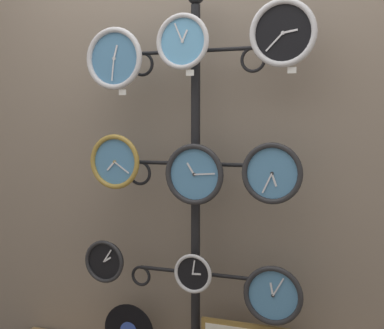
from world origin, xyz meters
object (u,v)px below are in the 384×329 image
object	(u,v)px
clock_bottom_center	(193,273)
display_stand	(196,239)
clock_top_right	(283,33)
clock_middle_right	(272,173)
clock_top_left	(115,59)
clock_middle_left	(115,162)
clock_top_center	(183,42)
clock_bottom_right	(273,295)
clock_middle_center	(195,174)
clock_bottom_left	(105,261)

from	to	relation	value
clock_bottom_center	display_stand	bearing A→B (deg)	105.13
clock_top_right	clock_middle_right	distance (m)	0.63
clock_top_left	clock_middle_left	bearing A→B (deg)	134.11
clock_top_right	clock_middle_left	size ratio (longest dim) A/B	1.09
clock_top_center	clock_bottom_center	xyz separation A→B (m)	(0.05, 0.01, -1.12)
clock_middle_right	clock_bottom_right	size ratio (longest dim) A/B	1.00
clock_top_center	clock_middle_right	size ratio (longest dim) A/B	0.94
display_stand	clock_bottom_right	world-z (taller)	display_stand
display_stand	clock_middle_center	world-z (taller)	display_stand
clock_top_left	clock_bottom_right	world-z (taller)	clock_top_left
clock_top_center	clock_middle_center	xyz separation A→B (m)	(0.05, 0.03, -0.63)
display_stand	clock_top_center	size ratio (longest dim) A/B	7.35
clock_top_left	clock_middle_center	distance (m)	0.71
clock_middle_right	clock_bottom_center	size ratio (longest dim) A/B	1.46
clock_top_left	clock_bottom_right	bearing A→B (deg)	1.08
display_stand	clock_top_center	bearing A→B (deg)	-100.66
clock_middle_center	display_stand	bearing A→B (deg)	107.13
clock_middle_right	clock_bottom_right	world-z (taller)	clock_middle_right
clock_middle_center	clock_bottom_right	world-z (taller)	clock_middle_center
clock_bottom_right	clock_bottom_left	bearing A→B (deg)	-178.55
clock_middle_right	clock_bottom_left	world-z (taller)	clock_middle_right
clock_top_left	clock_bottom_left	world-z (taller)	clock_top_left
clock_top_center	clock_middle_left	world-z (taller)	clock_top_center
clock_top_center	clock_top_right	distance (m)	0.48
clock_middle_right	clock_top_center	bearing A→B (deg)	-179.29
display_stand	clock_middle_center	size ratio (longest dim) A/B	6.54
clock_bottom_center	clock_bottom_left	bearing A→B (deg)	-179.68
clock_bottom_center	clock_top_right	bearing A→B (deg)	1.37
display_stand	clock_middle_left	world-z (taller)	display_stand
clock_middle_right	display_stand	bearing A→B (deg)	165.17
clock_middle_left	clock_middle_center	world-z (taller)	clock_middle_left
clock_top_center	clock_bottom_right	distance (m)	1.27
clock_middle_right	clock_bottom_right	distance (m)	0.57
clock_middle_left	clock_bottom_center	bearing A→B (deg)	-1.64
clock_top_left	clock_middle_right	bearing A→B (deg)	-0.41
display_stand	clock_top_right	size ratio (longest dim) A/B	6.44
clock_top_center	clock_bottom_left	xyz separation A→B (m)	(-0.44, 0.00, -1.10)
display_stand	clock_bottom_right	xyz separation A→B (m)	(0.42, -0.09, -0.21)
clock_middle_left	clock_bottom_center	size ratio (longest dim) A/B	1.44
clock_middle_left	clock_middle_center	size ratio (longest dim) A/B	0.94
clock_top_right	clock_bottom_center	size ratio (longest dim) A/B	1.57
clock_top_left	clock_bottom_center	size ratio (longest dim) A/B	1.61
clock_middle_left	clock_middle_right	bearing A→B (deg)	-0.98
clock_middle_center	clock_bottom_center	xyz separation A→B (m)	(0.00, -0.03, -0.48)
clock_bottom_right	clock_bottom_center	bearing A→B (deg)	-177.13
display_stand	clock_bottom_left	size ratio (longest dim) A/B	8.76
display_stand	clock_top_right	distance (m)	1.09
clock_middle_right	clock_bottom_center	world-z (taller)	clock_middle_right
clock_top_left	clock_top_center	distance (m)	0.38
clock_bottom_left	clock_bottom_center	size ratio (longest dim) A/B	1.15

